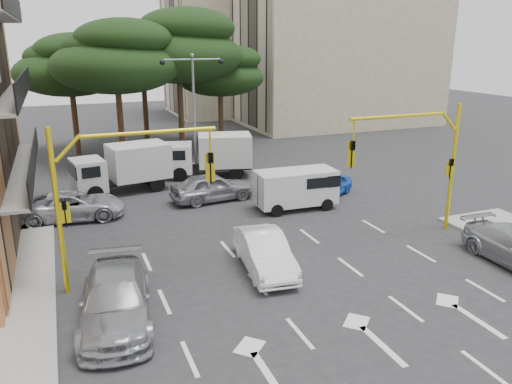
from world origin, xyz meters
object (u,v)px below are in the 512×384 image
Objects in this scene: car_silver_cross_a at (73,206)px; box_truck_a at (122,169)px; street_lamp_center at (194,94)px; car_silver_cross_b at (212,187)px; car_blue_compact at (330,186)px; van_white at (296,189)px; car_white_hatch at (264,252)px; signal_mast_left at (110,184)px; car_silver_wagon at (116,300)px; box_truck_b at (209,156)px; signal_mast_right at (423,153)px.

car_silver_cross_a is 4.99m from box_truck_a.
street_lamp_center is 1.67× the size of car_silver_cross_b.
street_lamp_center is at bearing -173.59° from car_blue_compact.
van_white reaches higher than car_silver_cross_a.
van_white reaches higher than car_white_hatch.
signal_mast_left is at bearing -95.34° from car_blue_compact.
box_truck_b reaches higher than car_silver_wagon.
car_silver_cross_a is 1.18× the size of van_white.
car_white_hatch is (5.53, -0.91, -3.14)m from signal_mast_left.
car_silver_cross_b reaches higher than car_silver_wagon.
box_truck_b reaches higher than van_white.
car_blue_compact is 12.28m from box_truck_a.
car_white_hatch is at bearing -173.40° from box_truck_a.
car_silver_cross_a is at bearing 133.53° from car_white_hatch.
signal_mast_left is 1.33× the size of car_white_hatch.
street_lamp_center reaches higher than box_truck_b.
car_white_hatch is at bearing 24.56° from car_silver_wagon.
car_silver_cross_b is at bearing 131.46° from signal_mast_right.
van_white is at bearing 28.51° from signal_mast_left.
box_truck_b is at bearing 71.59° from car_silver_wagon.
street_lamp_center is 7.32m from car_silver_cross_b.
car_blue_compact is 0.64× the size of box_truck_a.
street_lamp_center is (-6.80, 14.01, 1.54)m from signal_mast_right.
signal_mast_left reaches higher than box_truck_b.
signal_mast_right is 1.00× the size of signal_mast_left.
street_lamp_center reaches higher than car_blue_compact.
car_white_hatch is at bearing 170.49° from car_silver_cross_b.
signal_mast_right is 14.99m from box_truck_b.
street_lamp_center is 10.63m from car_blue_compact.
car_blue_compact is at bearing -50.73° from street_lamp_center.
signal_mast_right reaches higher than car_silver_wagon.
car_silver_cross_a is at bearing 133.44° from box_truck_a.
signal_mast_left is 1.11× the size of car_silver_wagon.
street_lamp_center reaches higher than car_silver_cross_a.
box_truck_a is at bearing -126.39° from van_white.
signal_mast_right and signal_mast_left have the same top height.
car_blue_compact is at bearing 27.51° from signal_mast_left.
street_lamp_center is at bearing -157.33° from van_white.
box_truck_b is (0.79, -0.50, -4.03)m from street_lamp_center.
car_silver_cross_b is (-0.59, -5.64, -4.64)m from street_lamp_center.
street_lamp_center is 1.36× the size of box_truck_b.
street_lamp_center is 11.03m from car_silver_cross_a.
car_white_hatch is at bearing -137.36° from car_silver_cross_a.
box_truck_b is (7.95, 16.20, 0.62)m from car_silver_wagon.
signal_mast_right is at bearing -140.97° from box_truck_b.
signal_mast_right reaches higher than car_blue_compact.
van_white is 10.53m from box_truck_a.
van_white reaches higher than car_silver_wagon.
signal_mast_right is at bearing -143.85° from car_silver_cross_b.
car_white_hatch reaches higher than car_blue_compact.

